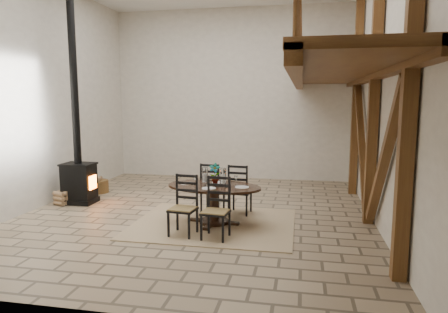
% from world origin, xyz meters
% --- Properties ---
extents(ground, '(8.00, 8.00, 0.00)m').
position_xyz_m(ground, '(0.00, 0.00, 0.00)').
color(ground, '#9D8768').
rests_on(ground, ground).
extents(room_shell, '(7.02, 8.02, 5.01)m').
position_xyz_m(room_shell, '(1.19, 0.00, 3.01)').
color(room_shell, silver).
rests_on(room_shell, ground).
extents(rug, '(3.00, 2.50, 0.02)m').
position_xyz_m(rug, '(0.50, -0.64, 0.01)').
color(rug, tan).
rests_on(rug, ground).
extents(dining_table, '(1.91, 2.10, 1.16)m').
position_xyz_m(dining_table, '(0.50, -0.64, 0.43)').
color(dining_table, black).
rests_on(dining_table, ground).
extents(wood_stove, '(0.72, 0.56, 5.00)m').
position_xyz_m(wood_stove, '(-2.85, 0.31, 1.11)').
color(wood_stove, black).
rests_on(wood_stove, ground).
extents(log_basket, '(0.49, 0.49, 0.40)m').
position_xyz_m(log_basket, '(-2.95, 1.35, 0.17)').
color(log_basket, brown).
rests_on(log_basket, ground).
extents(log_stack, '(0.39, 0.40, 0.31)m').
position_xyz_m(log_stack, '(-3.14, 0.10, 0.16)').
color(log_stack, '#A07C59').
rests_on(log_stack, ground).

